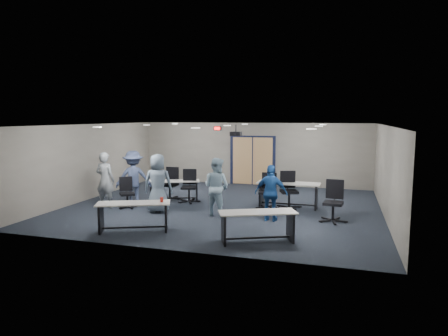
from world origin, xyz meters
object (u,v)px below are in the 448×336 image
(table_front_right, at_px, (257,221))
(person_back, at_px, (133,178))
(chair_back_a, at_px, (170,184))
(person_gray, at_px, (105,180))
(person_navy, at_px, (271,193))
(table_back_left, at_px, (174,187))
(chair_back_c, at_px, (268,191))
(table_front_left, at_px, (134,212))
(chair_back_d, at_px, (289,190))
(chair_loose_left, at_px, (127,193))
(chair_loose_right, at_px, (333,201))
(chair_back_b, at_px, (189,186))
(person_lightblue, at_px, (216,187))
(person_plaid, at_px, (158,183))
(table_back_right, at_px, (288,190))

(table_front_right, xyz_separation_m, person_back, (-4.86, 2.82, 0.41))
(chair_back_a, height_order, person_gray, person_gray)
(person_navy, height_order, person_back, person_back)
(table_back_left, relative_size, chair_back_c, 1.65)
(table_front_left, relative_size, chair_back_a, 1.71)
(chair_back_a, bearing_deg, person_gray, -128.20)
(chair_back_d, bearing_deg, person_navy, -119.41)
(person_back, bearing_deg, chair_loose_left, 64.71)
(chair_loose_right, xyz_separation_m, person_gray, (-7.20, -0.24, 0.32))
(chair_back_b, distance_m, person_gray, 2.80)
(chair_back_a, height_order, chair_loose_left, chair_back_a)
(chair_loose_left, bearing_deg, chair_back_d, -23.19)
(table_back_left, distance_m, chair_back_a, 0.34)
(chair_back_a, relative_size, person_lightblue, 0.66)
(person_lightblue, bearing_deg, chair_loose_right, -157.89)
(chair_back_c, xyz_separation_m, person_plaid, (-3.17, -1.49, 0.34))
(table_front_right, bearing_deg, person_back, 125.94)
(table_front_right, height_order, person_gray, person_gray)
(chair_back_b, height_order, chair_back_c, chair_back_c)
(table_back_left, xyz_separation_m, chair_loose_left, (-1.04, -1.42, 0.00))
(chair_back_c, distance_m, person_plaid, 3.52)
(chair_back_c, bearing_deg, table_back_right, 31.74)
(table_front_right, height_order, person_back, person_back)
(person_navy, distance_m, person_back, 4.90)
(chair_back_a, distance_m, chair_loose_left, 1.81)
(chair_back_a, relative_size, chair_back_b, 1.01)
(table_front_right, height_order, chair_back_a, chair_back_a)
(chair_back_b, bearing_deg, table_front_left, -104.02)
(chair_back_c, bearing_deg, table_back_left, 177.57)
(person_navy, bearing_deg, person_back, -6.37)
(table_front_left, distance_m, chair_back_a, 4.05)
(chair_back_a, height_order, person_navy, person_navy)
(chair_loose_left, xyz_separation_m, person_gray, (-0.69, -0.17, 0.42))
(chair_back_b, bearing_deg, chair_back_a, 148.96)
(chair_back_d, distance_m, person_navy, 1.76)
(chair_back_c, relative_size, chair_loose_right, 0.97)
(table_front_right, distance_m, chair_back_c, 3.56)
(chair_back_d, relative_size, person_gray, 0.66)
(table_back_right, distance_m, chair_back_c, 0.71)
(person_gray, xyz_separation_m, person_lightblue, (3.81, 0.01, -0.04))
(chair_back_a, height_order, chair_loose_right, chair_loose_right)
(chair_back_c, distance_m, person_lightblue, 1.92)
(person_back, bearing_deg, table_front_left, 89.85)
(table_back_left, bearing_deg, person_plaid, -105.03)
(table_front_left, height_order, person_gray, person_gray)
(person_lightblue, bearing_deg, person_navy, -166.46)
(table_back_right, height_order, chair_back_d, chair_back_d)
(person_plaid, xyz_separation_m, person_navy, (3.55, -0.02, -0.11))
(table_front_right, relative_size, person_plaid, 1.05)
(person_navy, bearing_deg, chair_back_b, -24.42)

